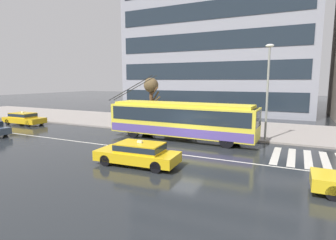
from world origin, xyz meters
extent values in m
plane|color=#23272A|center=(0.00, 0.00, 0.00)|extent=(160.00, 160.00, 0.00)
cube|color=gray|center=(0.00, 9.53, 0.07)|extent=(80.00, 10.00, 0.14)
cube|color=beige|center=(5.84, 1.27, 0.00)|extent=(0.44, 4.40, 0.01)
cube|color=beige|center=(6.74, 1.27, 0.00)|extent=(0.44, 4.40, 0.01)
cube|color=beige|center=(7.64, 1.27, 0.00)|extent=(0.44, 4.40, 0.01)
cube|color=beige|center=(8.54, 1.27, 0.00)|extent=(0.44, 4.40, 0.01)
cube|color=silver|center=(0.00, -1.20, 0.00)|extent=(72.00, 0.14, 0.01)
cube|color=yellow|center=(-1.36, 2.93, 1.56)|extent=(11.81, 2.72, 2.29)
cube|color=yellow|center=(-1.36, 2.93, 2.80)|extent=(11.10, 2.46, 0.20)
cube|color=#1E2833|center=(-1.36, 2.93, 2.02)|extent=(11.34, 2.74, 1.05)
cube|color=#5A499C|center=(-1.36, 2.93, 0.83)|extent=(11.69, 2.75, 0.64)
cube|color=#1E2833|center=(4.47, 2.82, 2.02)|extent=(0.16, 2.19, 1.14)
cube|color=black|center=(4.32, 2.82, 2.60)|extent=(0.20, 1.90, 0.28)
cylinder|color=black|center=(-5.92, 3.37, 3.98)|extent=(4.47, 0.15, 2.20)
cylinder|color=black|center=(-5.93, 2.67, 3.98)|extent=(4.47, 0.15, 2.20)
cylinder|color=black|center=(2.66, 3.95, 0.52)|extent=(1.05, 0.32, 1.04)
cylinder|color=black|center=(2.62, 1.76, 0.52)|extent=(1.05, 0.32, 1.04)
cylinder|color=black|center=(-5.10, 4.10, 0.52)|extent=(1.05, 0.32, 1.04)
cylinder|color=black|center=(-5.14, 1.91, 0.52)|extent=(1.05, 0.32, 1.04)
cylinder|color=black|center=(8.37, -4.75, 0.31)|extent=(0.62, 0.20, 0.62)
cylinder|color=black|center=(8.36, -3.22, 0.31)|extent=(0.62, 0.20, 0.62)
cube|color=gold|center=(-19.18, 2.48, 0.51)|extent=(4.71, 1.89, 0.55)
cube|color=gold|center=(-19.37, 2.47, 1.02)|extent=(2.55, 1.60, 0.48)
cube|color=#1E2833|center=(-19.37, 2.47, 1.05)|extent=(2.60, 1.62, 0.31)
cube|color=silver|center=(-19.37, 2.47, 1.33)|extent=(0.28, 0.16, 0.12)
cylinder|color=black|center=(-17.65, 3.31, 0.31)|extent=(0.62, 0.21, 0.62)
cylinder|color=black|center=(-17.63, 1.69, 0.31)|extent=(0.62, 0.21, 0.62)
cylinder|color=black|center=(-20.74, 3.26, 0.31)|extent=(0.62, 0.21, 0.62)
cylinder|color=black|center=(-20.72, 1.64, 0.31)|extent=(0.62, 0.21, 0.62)
cube|color=yellow|center=(-0.94, -4.19, 0.51)|extent=(4.71, 2.07, 0.55)
cube|color=gold|center=(-0.76, -4.18, 1.02)|extent=(2.58, 1.70, 0.48)
cube|color=#1E2833|center=(-0.76, -4.18, 1.05)|extent=(2.63, 1.72, 0.31)
cube|color=silver|center=(-0.76, -4.18, 1.33)|extent=(0.29, 0.18, 0.12)
cylinder|color=black|center=(-2.42, -5.09, 0.31)|extent=(0.63, 0.23, 0.62)
cylinder|color=black|center=(-2.51, -3.47, 0.31)|extent=(0.63, 0.23, 0.62)
cylinder|color=black|center=(0.62, -4.92, 0.31)|extent=(0.63, 0.23, 0.62)
cylinder|color=black|center=(0.53, -3.30, 0.31)|extent=(0.63, 0.23, 0.62)
cylinder|color=black|center=(-15.30, -2.23, 0.31)|extent=(0.62, 0.21, 0.62)
cylinder|color=gray|center=(-1.60, 5.04, 1.33)|extent=(0.08, 0.08, 2.37)
cylinder|color=gray|center=(-4.87, 5.04, 1.33)|extent=(0.08, 0.08, 2.37)
cylinder|color=gray|center=(-1.60, 6.58, 1.33)|extent=(0.08, 0.08, 2.37)
cylinder|color=gray|center=(-4.87, 6.58, 1.33)|extent=(0.08, 0.08, 2.37)
cube|color=#99ADB2|center=(-3.24, 6.58, 1.37)|extent=(3.10, 0.04, 1.90)
cube|color=#B2B2B7|center=(-3.24, 5.81, 2.55)|extent=(3.57, 1.84, 0.08)
cube|color=brown|center=(-3.24, 6.20, 0.59)|extent=(2.29, 0.36, 0.08)
cylinder|color=black|center=(-2.22, 6.28, 0.53)|extent=(0.14, 0.14, 0.78)
cylinder|color=black|center=(-2.16, 6.14, 0.53)|extent=(0.14, 0.14, 0.78)
cylinder|color=#212A22|center=(-2.19, 6.21, 1.23)|extent=(0.47, 0.47, 0.62)
sphere|color=tan|center=(-2.19, 6.21, 1.64)|extent=(0.21, 0.21, 0.21)
cone|color=#374C98|center=(-2.15, 6.10, 1.93)|extent=(1.62, 1.62, 0.32)
cylinder|color=#333333|center=(-2.15, 6.10, 1.39)|extent=(0.02, 0.02, 0.76)
cylinder|color=#4E5250|center=(-1.16, 5.91, 0.57)|extent=(0.14, 0.14, 0.85)
cylinder|color=#4E5250|center=(-1.09, 5.77, 0.57)|extent=(0.14, 0.14, 0.85)
cylinder|color=#1C1D35|center=(-1.12, 5.84, 1.31)|extent=(0.49, 0.49, 0.64)
sphere|color=tan|center=(-1.12, 5.84, 1.75)|extent=(0.23, 0.23, 0.23)
cylinder|color=#1F3048|center=(-2.73, 7.10, 0.54)|extent=(0.14, 0.14, 0.80)
cylinder|color=#1F3048|center=(-2.88, 7.17, 0.54)|extent=(0.14, 0.14, 0.80)
cylinder|color=#967D5C|center=(-2.80, 7.13, 1.23)|extent=(0.48, 0.48, 0.57)
sphere|color=tan|center=(-2.80, 7.13, 1.63)|extent=(0.22, 0.22, 0.22)
cone|color=red|center=(-2.70, 7.08, 1.92)|extent=(1.54, 1.54, 0.30)
cylinder|color=#333333|center=(-2.70, 7.08, 1.39)|extent=(0.02, 0.02, 0.74)
cylinder|color=brown|center=(2.09, 6.07, 0.54)|extent=(0.14, 0.14, 0.81)
cylinder|color=brown|center=(1.95, 6.01, 0.54)|extent=(0.14, 0.14, 0.81)
cylinder|color=#302924|center=(2.02, 6.04, 1.25)|extent=(0.47, 0.47, 0.60)
sphere|color=tan|center=(2.02, 6.04, 1.66)|extent=(0.24, 0.24, 0.24)
cone|color=#255198|center=(1.91, 6.00, 1.96)|extent=(1.22, 1.22, 0.29)
cylinder|color=#333333|center=(1.91, 6.00, 1.43)|extent=(0.02, 0.02, 0.78)
cylinder|color=gray|center=(4.79, 4.98, 3.59)|extent=(0.16, 0.16, 6.90)
ellipsoid|color=silver|center=(4.79, 4.98, 7.16)|extent=(0.60, 0.32, 0.24)
cylinder|color=brown|center=(-6.23, 6.92, 1.87)|extent=(0.35, 0.35, 3.46)
cylinder|color=brown|center=(-5.66, 6.73, 2.68)|extent=(1.28, 0.54, 0.96)
cylinder|color=brown|center=(-5.78, 6.72, 3.59)|extent=(1.07, 0.57, 0.92)
cylinder|color=brown|center=(-6.10, 7.44, 2.95)|extent=(0.46, 1.19, 1.24)
sphere|color=brown|center=(-6.23, 6.92, 4.20)|extent=(1.44, 1.44, 1.44)
cube|color=#90929D|center=(-4.44, 24.44, 15.32)|extent=(26.71, 11.86, 30.63)
cube|color=#1E2833|center=(-4.44, 18.49, 2.11)|extent=(25.10, 0.06, 2.30)
cube|color=#1E2833|center=(-4.44, 18.49, 5.93)|extent=(25.10, 0.06, 2.30)
cube|color=#1E2833|center=(-4.44, 18.49, 9.76)|extent=(25.10, 0.06, 2.30)
cube|color=#1E2833|center=(-4.44, 18.49, 13.59)|extent=(25.10, 0.06, 2.30)
camera|label=1|loc=(6.87, -16.53, 4.63)|focal=28.95mm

